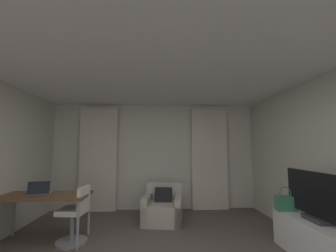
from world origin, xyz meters
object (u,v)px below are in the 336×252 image
(desk_chair, at_px, (75,218))
(laptop, at_px, (40,191))
(desk, at_px, (45,198))
(tv_console, at_px, (316,241))
(tv_flatscreen, at_px, (315,197))
(armchair, at_px, (163,209))
(handbag_primary, at_px, (286,203))

(desk_chair, relative_size, laptop, 2.40)
(desk, distance_m, tv_console, 4.06)
(tv_console, distance_m, tv_flatscreen, 0.58)
(tv_console, height_order, tv_flatscreen, tv_flatscreen)
(desk, bearing_deg, armchair, 23.60)
(desk_chair, height_order, tv_console, desk_chair)
(laptop, relative_size, tv_console, 0.29)
(desk_chair, distance_m, tv_flatscreen, 3.57)
(armchair, relative_size, desk_chair, 1.00)
(laptop, height_order, handbag_primary, laptop)
(tv_console, xyz_separation_m, handbag_primary, (-0.11, 0.47, 0.39))
(tv_console, bearing_deg, desk_chair, 167.62)
(armchair, height_order, tv_console, armchair)
(armchair, xyz_separation_m, desk, (-1.96, -0.86, 0.43))
(desk_chair, xyz_separation_m, tv_console, (3.45, -0.76, -0.13))
(desk_chair, height_order, handbag_primary, handbag_primary)
(handbag_primary, bearing_deg, laptop, 174.60)
(laptop, distance_m, handbag_primary, 3.97)
(desk, bearing_deg, laptop, 165.47)
(laptop, xyz_separation_m, tv_console, (4.06, -0.84, -0.53))
(tv_console, bearing_deg, tv_flatscreen, -90.00)
(handbag_primary, bearing_deg, armchair, 147.53)
(laptop, height_order, tv_console, laptop)
(desk, distance_m, tv_flatscreen, 4.05)
(desk, relative_size, laptop, 3.74)
(handbag_primary, bearing_deg, tv_console, -76.36)
(desk, height_order, tv_console, desk)
(desk, xyz_separation_m, laptop, (-0.10, 0.03, 0.11))
(handbag_primary, bearing_deg, desk, 174.84)
(tv_console, bearing_deg, laptop, 168.31)
(desk_chair, bearing_deg, desk, 173.66)
(laptop, relative_size, tv_flatscreen, 0.33)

